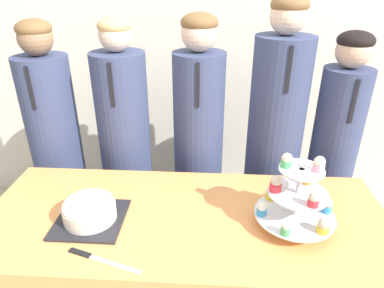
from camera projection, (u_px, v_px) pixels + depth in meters
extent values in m
cube|color=beige|center=(200.00, 26.00, 2.32)|extent=(9.00, 0.06, 2.70)
cube|color=#EF9951|center=(186.00, 282.00, 1.59)|extent=(1.68, 0.69, 0.77)
cube|color=#232328|center=(91.00, 219.00, 1.39)|extent=(0.27, 0.27, 0.01)
cylinder|color=silver|center=(90.00, 212.00, 1.37)|extent=(0.21, 0.21, 0.06)
ellipsoid|color=silver|center=(88.00, 204.00, 1.36)|extent=(0.21, 0.21, 0.07)
cube|color=silver|center=(115.00, 264.00, 1.18)|extent=(0.20, 0.08, 0.00)
cube|color=black|center=(80.00, 253.00, 1.22)|extent=(0.09, 0.05, 0.01)
cylinder|color=silver|center=(297.00, 198.00, 1.31)|extent=(0.02, 0.02, 0.26)
cylinder|color=silver|center=(294.00, 215.00, 1.34)|extent=(0.31, 0.31, 0.01)
cylinder|color=silver|center=(298.00, 193.00, 1.30)|extent=(0.23, 0.23, 0.01)
cylinder|color=silver|center=(302.00, 170.00, 1.25)|extent=(0.17, 0.17, 0.01)
cylinder|color=yellow|center=(271.00, 196.00, 1.43)|extent=(0.04, 0.04, 0.02)
sphere|color=beige|center=(271.00, 191.00, 1.42)|extent=(0.04, 0.04, 0.04)
cylinder|color=#3893DB|center=(261.00, 212.00, 1.34)|extent=(0.04, 0.04, 0.02)
sphere|color=white|center=(262.00, 207.00, 1.33)|extent=(0.04, 0.04, 0.04)
cylinder|color=#4CB766|center=(286.00, 231.00, 1.23)|extent=(0.04, 0.04, 0.03)
sphere|color=white|center=(286.00, 226.00, 1.22)|extent=(0.03, 0.03, 0.03)
cylinder|color=yellow|center=(323.00, 229.00, 1.24)|extent=(0.04, 0.04, 0.03)
sphere|color=beige|center=(324.00, 224.00, 1.23)|extent=(0.04, 0.04, 0.04)
cylinder|color=#3893DB|center=(327.00, 209.00, 1.35)|extent=(0.04, 0.04, 0.03)
sphere|color=beige|center=(328.00, 203.00, 1.34)|extent=(0.04, 0.04, 0.04)
cylinder|color=white|center=(297.00, 193.00, 1.45)|extent=(0.04, 0.04, 0.03)
sphere|color=white|center=(298.00, 188.00, 1.43)|extent=(0.04, 0.04, 0.04)
cylinder|color=#E5333D|center=(275.00, 187.00, 1.30)|extent=(0.04, 0.04, 0.03)
sphere|color=beige|center=(276.00, 181.00, 1.29)|extent=(0.04, 0.04, 0.04)
cylinder|color=#E5333D|center=(313.00, 203.00, 1.22)|extent=(0.04, 0.04, 0.02)
sphere|color=beige|center=(314.00, 197.00, 1.21)|extent=(0.04, 0.04, 0.04)
cylinder|color=orange|center=(306.00, 180.00, 1.35)|extent=(0.05, 0.05, 0.03)
sphere|color=silver|center=(307.00, 174.00, 1.34)|extent=(0.04, 0.04, 0.04)
cylinder|color=#4CB766|center=(286.00, 164.00, 1.26)|extent=(0.04, 0.04, 0.03)
sphere|color=#F4E5C6|center=(287.00, 158.00, 1.25)|extent=(0.04, 0.04, 0.04)
cylinder|color=pink|center=(319.00, 168.00, 1.23)|extent=(0.04, 0.04, 0.03)
sphere|color=#F4E5C6|center=(320.00, 162.00, 1.22)|extent=(0.04, 0.04, 0.04)
cylinder|color=#384266|center=(60.00, 164.00, 2.05)|extent=(0.29, 0.29, 1.29)
sphere|color=#8E6B4C|center=(35.00, 38.00, 1.73)|extent=(0.18, 0.18, 0.18)
ellipsoid|color=brown|center=(33.00, 28.00, 1.70)|extent=(0.18, 0.18, 0.10)
cube|color=black|center=(30.00, 89.00, 1.69)|extent=(0.02, 0.01, 0.22)
cylinder|color=#384266|center=(127.00, 165.00, 2.02)|extent=(0.29, 0.29, 1.31)
sphere|color=beige|center=(115.00, 35.00, 1.69)|extent=(0.16, 0.16, 0.16)
ellipsoid|color=tan|center=(114.00, 26.00, 1.67)|extent=(0.17, 0.17, 0.09)
cube|color=black|center=(111.00, 85.00, 1.66)|extent=(0.02, 0.01, 0.22)
cylinder|color=#384266|center=(198.00, 166.00, 2.00)|extent=(0.28, 0.28, 1.32)
sphere|color=beige|center=(199.00, 33.00, 1.66)|extent=(0.18, 0.18, 0.18)
ellipsoid|color=brown|center=(199.00, 23.00, 1.64)|extent=(0.18, 0.18, 0.10)
cube|color=black|center=(198.00, 86.00, 1.64)|extent=(0.02, 0.01, 0.22)
cylinder|color=#384266|center=(271.00, 162.00, 1.96)|extent=(0.30, 0.30, 1.40)
sphere|color=beige|center=(289.00, 16.00, 1.60)|extent=(0.18, 0.18, 0.18)
ellipsoid|color=brown|center=(290.00, 5.00, 1.58)|extent=(0.18, 0.18, 0.10)
cube|color=black|center=(289.00, 70.00, 1.57)|extent=(0.02, 0.01, 0.22)
cylinder|color=#384266|center=(328.00, 176.00, 1.97)|extent=(0.25, 0.25, 1.25)
sphere|color=#D6AD89|center=(354.00, 51.00, 1.66)|extent=(0.17, 0.17, 0.17)
ellipsoid|color=black|center=(356.00, 40.00, 1.63)|extent=(0.18, 0.18, 0.10)
cube|color=black|center=(354.00, 102.00, 1.64)|extent=(0.02, 0.01, 0.22)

